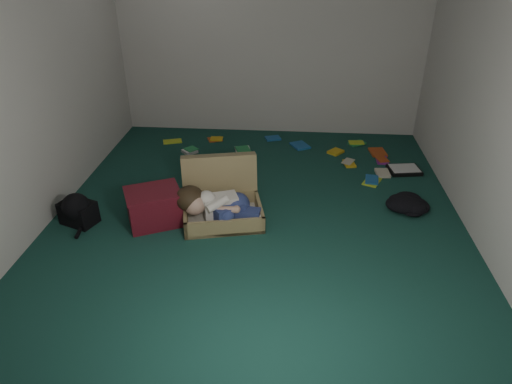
# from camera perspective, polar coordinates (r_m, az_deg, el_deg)

# --- Properties ---
(floor) EXTENTS (4.50, 4.50, 0.00)m
(floor) POSITION_cam_1_polar(r_m,az_deg,el_deg) (4.54, 0.15, -2.91)
(floor) COLOR #174238
(floor) RESTS_ON ground
(wall_back) EXTENTS (4.50, 0.00, 4.50)m
(wall_back) POSITION_cam_1_polar(r_m,az_deg,el_deg) (6.19, 1.90, 18.92)
(wall_back) COLOR silver
(wall_back) RESTS_ON ground
(wall_front) EXTENTS (4.50, 0.00, 4.50)m
(wall_front) POSITION_cam_1_polar(r_m,az_deg,el_deg) (1.96, -4.98, -5.98)
(wall_front) COLOR silver
(wall_front) RESTS_ON ground
(wall_left) EXTENTS (0.00, 4.50, 4.50)m
(wall_left) POSITION_cam_1_polar(r_m,az_deg,el_deg) (4.60, -26.14, 12.29)
(wall_left) COLOR silver
(wall_left) RESTS_ON ground
(wall_right) EXTENTS (0.00, 4.50, 4.50)m
(wall_right) POSITION_cam_1_polar(r_m,az_deg,el_deg) (4.34, 28.10, 10.91)
(wall_right) COLOR silver
(wall_right) RESTS_ON ground
(suitcase) EXTENTS (0.89, 0.87, 0.55)m
(suitcase) POSITION_cam_1_polar(r_m,az_deg,el_deg) (4.50, -4.33, -0.88)
(suitcase) COLOR #988453
(suitcase) RESTS_ON floor
(person) EXTENTS (0.83, 0.41, 0.34)m
(person) POSITION_cam_1_polar(r_m,az_deg,el_deg) (4.32, -4.86, -1.67)
(person) COLOR white
(person) RESTS_ON suitcase
(maroon_bin) EXTENTS (0.62, 0.57, 0.35)m
(maroon_bin) POSITION_cam_1_polar(r_m,az_deg,el_deg) (4.45, -12.62, -1.82)
(maroon_bin) COLOR maroon
(maroon_bin) RESTS_ON floor
(backpack) EXTENTS (0.49, 0.44, 0.24)m
(backpack) POSITION_cam_1_polar(r_m,az_deg,el_deg) (4.69, -21.33, -2.33)
(backpack) COLOR black
(backpack) RESTS_ON floor
(clothing_pile) EXTENTS (0.50, 0.46, 0.13)m
(clothing_pile) POSITION_cam_1_polar(r_m,az_deg,el_deg) (4.88, 17.77, -1.11)
(clothing_pile) COLOR black
(clothing_pile) RESTS_ON floor
(paper_tray) EXTENTS (0.39, 0.32, 0.05)m
(paper_tray) POSITION_cam_1_polar(r_m,az_deg,el_deg) (5.64, 18.04, 2.65)
(paper_tray) COLOR black
(paper_tray) RESTS_ON floor
(book_scatter) EXTENTS (2.99, 1.76, 0.02)m
(book_scatter) POSITION_cam_1_polar(r_m,az_deg,el_deg) (5.80, 6.42, 4.57)
(book_scatter) COLOR #C6E127
(book_scatter) RESTS_ON floor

